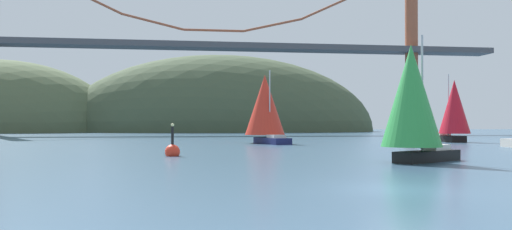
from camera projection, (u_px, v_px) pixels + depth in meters
name	position (u px, v px, depth m)	size (l,w,h in m)	color
ground_plane	(400.00, 190.00, 19.51)	(360.00, 360.00, 0.00)	#385670
headland_center	(221.00, 132.00, 153.74)	(89.06, 44.00, 43.58)	#425138
suspension_bridge	(214.00, 43.00, 113.73)	(124.12, 6.00, 39.70)	brown
sailboat_crimson_sail	(453.00, 110.00, 68.38)	(3.87, 7.40, 8.73)	black
sailboat_green_sail	(412.00, 100.00, 32.61)	(6.71, 5.56, 7.86)	black
sailboat_scarlet_sail	(265.00, 107.00, 64.36)	(5.77, 8.26, 8.61)	#191E4C
channel_buoy	(172.00, 151.00, 39.41)	(1.10, 1.10, 2.64)	red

